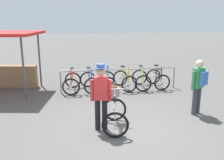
{
  "coord_description": "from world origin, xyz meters",
  "views": [
    {
      "loc": [
        -0.76,
        -5.8,
        2.81
      ],
      "look_at": [
        -0.05,
        1.2,
        1.0
      ],
      "focal_mm": 38.94,
      "sensor_mm": 36.0,
      "label": 1
    }
  ],
  "objects_px": {
    "racked_bike_lime": "(141,79)",
    "racked_bike_black": "(158,79)",
    "pedestrian_with_backpack": "(199,84)",
    "market_stall": "(1,55)",
    "person_with_featured_bike": "(101,95)",
    "racked_bike_red": "(72,82)",
    "featured_bicycle": "(115,109)",
    "racked_bike_blue": "(90,82)",
    "racked_bike_teal": "(107,81)",
    "racked_bike_yellow": "(125,80)"
  },
  "relations": [
    {
      "from": "racked_bike_lime",
      "to": "market_stall",
      "type": "xyz_separation_m",
      "value": [
        -5.5,
        0.33,
        1.03
      ]
    },
    {
      "from": "racked_bike_yellow",
      "to": "person_with_featured_bike",
      "type": "height_order",
      "value": "person_with_featured_bike"
    },
    {
      "from": "racked_bike_teal",
      "to": "pedestrian_with_backpack",
      "type": "bearing_deg",
      "value": -48.77
    },
    {
      "from": "racked_bike_red",
      "to": "pedestrian_with_backpack",
      "type": "distance_m",
      "value": 4.72
    },
    {
      "from": "racked_bike_teal",
      "to": "racked_bike_yellow",
      "type": "bearing_deg",
      "value": 4.17
    },
    {
      "from": "pedestrian_with_backpack",
      "to": "market_stall",
      "type": "height_order",
      "value": "market_stall"
    },
    {
      "from": "racked_bike_lime",
      "to": "person_with_featured_bike",
      "type": "distance_m",
      "value": 4.14
    },
    {
      "from": "pedestrian_with_backpack",
      "to": "featured_bicycle",
      "type": "bearing_deg",
      "value": -166.13
    },
    {
      "from": "racked_bike_red",
      "to": "racked_bike_blue",
      "type": "xyz_separation_m",
      "value": [
        0.7,
        0.05,
        0.0
      ]
    },
    {
      "from": "racked_bike_red",
      "to": "racked_bike_yellow",
      "type": "height_order",
      "value": "same"
    },
    {
      "from": "racked_bike_black",
      "to": "featured_bicycle",
      "type": "xyz_separation_m",
      "value": [
        -2.19,
        -3.57,
        0.12
      ]
    },
    {
      "from": "racked_bike_lime",
      "to": "racked_bike_black",
      "type": "distance_m",
      "value": 0.7
    },
    {
      "from": "racked_bike_yellow",
      "to": "pedestrian_with_backpack",
      "type": "xyz_separation_m",
      "value": [
        1.74,
        -2.84,
        0.57
      ]
    },
    {
      "from": "racked_bike_lime",
      "to": "racked_bike_black",
      "type": "height_order",
      "value": "same"
    },
    {
      "from": "racked_bike_blue",
      "to": "racked_bike_lime",
      "type": "height_order",
      "value": "same"
    },
    {
      "from": "racked_bike_teal",
      "to": "featured_bicycle",
      "type": "height_order",
      "value": "featured_bicycle"
    },
    {
      "from": "racked_bike_red",
      "to": "racked_bike_black",
      "type": "relative_size",
      "value": 0.97
    },
    {
      "from": "racked_bike_black",
      "to": "person_with_featured_bike",
      "type": "xyz_separation_m",
      "value": [
        -2.55,
        -3.71,
        0.58
      ]
    },
    {
      "from": "featured_bicycle",
      "to": "pedestrian_with_backpack",
      "type": "distance_m",
      "value": 2.65
    },
    {
      "from": "racked_bike_blue",
      "to": "racked_bike_red",
      "type": "bearing_deg",
      "value": -175.83
    },
    {
      "from": "racked_bike_lime",
      "to": "person_with_featured_bike",
      "type": "height_order",
      "value": "person_with_featured_bike"
    },
    {
      "from": "person_with_featured_bike",
      "to": "racked_bike_teal",
      "type": "bearing_deg",
      "value": 82.63
    },
    {
      "from": "racked_bike_blue",
      "to": "racked_bike_teal",
      "type": "xyz_separation_m",
      "value": [
        0.7,
        0.05,
        -0.0
      ]
    },
    {
      "from": "racked_bike_blue",
      "to": "market_stall",
      "type": "height_order",
      "value": "market_stall"
    },
    {
      "from": "racked_bike_blue",
      "to": "racked_bike_teal",
      "type": "bearing_deg",
      "value": 4.17
    },
    {
      "from": "racked_bike_red",
      "to": "pedestrian_with_backpack",
      "type": "bearing_deg",
      "value": -34.97
    },
    {
      "from": "racked_bike_black",
      "to": "featured_bicycle",
      "type": "relative_size",
      "value": 0.93
    },
    {
      "from": "racked_bike_blue",
      "to": "market_stall",
      "type": "relative_size",
      "value": 0.36
    },
    {
      "from": "racked_bike_yellow",
      "to": "featured_bicycle",
      "type": "distance_m",
      "value": 3.55
    },
    {
      "from": "featured_bicycle",
      "to": "market_stall",
      "type": "relative_size",
      "value": 0.37
    },
    {
      "from": "racked_bike_red",
      "to": "featured_bicycle",
      "type": "distance_m",
      "value": 3.56
    },
    {
      "from": "racked_bike_blue",
      "to": "person_with_featured_bike",
      "type": "bearing_deg",
      "value": -86.11
    },
    {
      "from": "racked_bike_teal",
      "to": "featured_bicycle",
      "type": "bearing_deg",
      "value": -91.58
    },
    {
      "from": "racked_bike_blue",
      "to": "featured_bicycle",
      "type": "relative_size",
      "value": 0.98
    },
    {
      "from": "racked_bike_teal",
      "to": "racked_bike_black",
      "type": "distance_m",
      "value": 2.1
    },
    {
      "from": "pedestrian_with_backpack",
      "to": "market_stall",
      "type": "relative_size",
      "value": 0.49
    },
    {
      "from": "racked_bike_lime",
      "to": "racked_bike_black",
      "type": "xyz_separation_m",
      "value": [
        0.7,
        0.05,
        0.0
      ]
    },
    {
      "from": "racked_bike_black",
      "to": "racked_bike_teal",
      "type": "bearing_deg",
      "value": -175.83
    },
    {
      "from": "racked_bike_red",
      "to": "featured_bicycle",
      "type": "bearing_deg",
      "value": -68.53
    },
    {
      "from": "racked_bike_lime",
      "to": "pedestrian_with_backpack",
      "type": "bearing_deg",
      "value": -70.11
    },
    {
      "from": "pedestrian_with_backpack",
      "to": "racked_bike_teal",
      "type": "bearing_deg",
      "value": 131.23
    },
    {
      "from": "person_with_featured_bike",
      "to": "market_stall",
      "type": "distance_m",
      "value": 5.42
    },
    {
      "from": "racked_bike_yellow",
      "to": "pedestrian_with_backpack",
      "type": "relative_size",
      "value": 0.74
    },
    {
      "from": "racked_bike_red",
      "to": "racked_bike_lime",
      "type": "relative_size",
      "value": 0.97
    },
    {
      "from": "racked_bike_blue",
      "to": "featured_bicycle",
      "type": "distance_m",
      "value": 3.42
    },
    {
      "from": "racked_bike_red",
      "to": "racked_bike_black",
      "type": "height_order",
      "value": "same"
    },
    {
      "from": "racked_bike_blue",
      "to": "racked_bike_lime",
      "type": "bearing_deg",
      "value": 4.17
    },
    {
      "from": "featured_bicycle",
      "to": "racked_bike_black",
      "type": "bearing_deg",
      "value": 58.45
    },
    {
      "from": "racked_bike_teal",
      "to": "pedestrian_with_backpack",
      "type": "xyz_separation_m",
      "value": [
        2.44,
        -2.79,
        0.57
      ]
    },
    {
      "from": "racked_bike_blue",
      "to": "person_with_featured_bike",
      "type": "relative_size",
      "value": 0.7
    }
  ]
}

